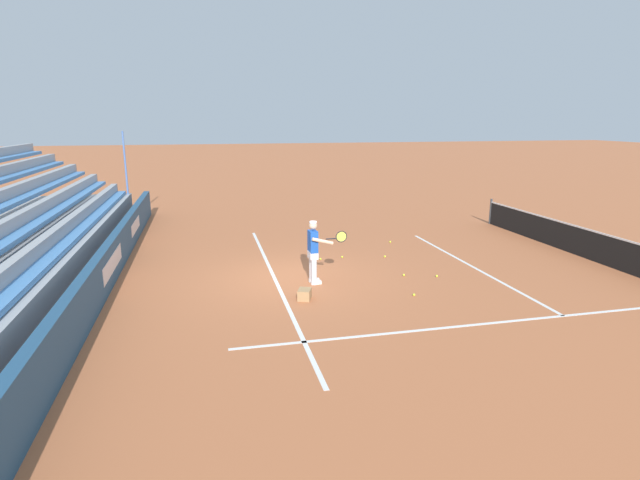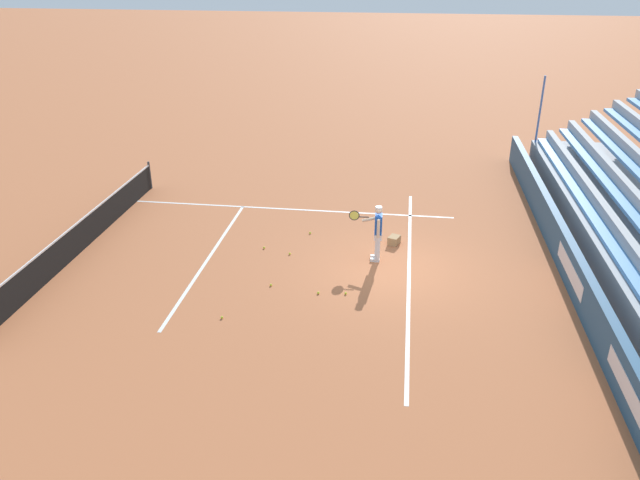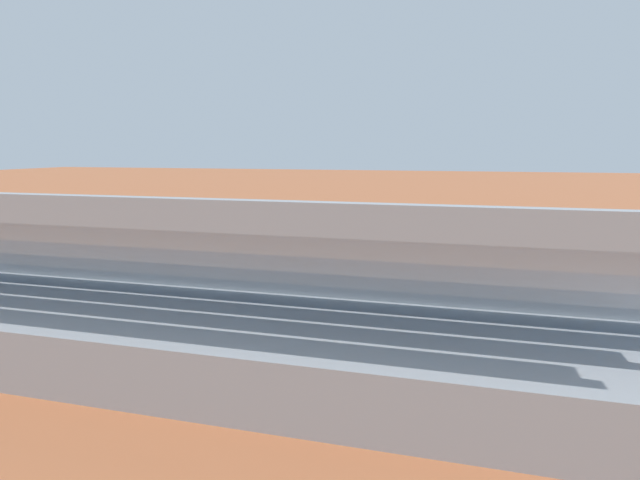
# 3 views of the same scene
# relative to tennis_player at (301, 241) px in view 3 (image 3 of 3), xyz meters

# --- Properties ---
(ground_plane) EXTENTS (160.00, 160.00, 0.00)m
(ground_plane) POSITION_rel_tennis_player_xyz_m (-0.54, -0.49, -0.89)
(ground_plane) COLOR #B7663D
(court_baseline_white) EXTENTS (12.00, 0.10, 0.01)m
(court_baseline_white) POSITION_rel_tennis_player_xyz_m (-0.54, -0.99, -0.89)
(court_baseline_white) COLOR white
(court_baseline_white) RESTS_ON ground
(court_sideline_white) EXTENTS (0.10, 12.00, 0.01)m
(court_sideline_white) POSITION_rel_tennis_player_xyz_m (3.57, 3.51, -0.89)
(court_sideline_white) COLOR white
(court_sideline_white) RESTS_ON ground
(court_service_line_white) EXTENTS (8.22, 0.10, 0.01)m
(court_service_line_white) POSITION_rel_tennis_player_xyz_m (-0.54, 5.01, -0.89)
(court_service_line_white) COLOR white
(court_service_line_white) RESTS_ON ground
(back_wall_sponsor_board) EXTENTS (22.12, 0.25, 1.10)m
(back_wall_sponsor_board) POSITION_rel_tennis_player_xyz_m (-0.55, -5.39, -0.34)
(back_wall_sponsor_board) COLOR navy
(back_wall_sponsor_board) RESTS_ON ground
(bleacher_stand) EXTENTS (21.01, 4.00, 3.85)m
(bleacher_stand) POSITION_rel_tennis_player_xyz_m (-0.54, -8.02, -0.10)
(bleacher_stand) COLOR #9EA3A8
(bleacher_stand) RESTS_ON ground
(tennis_player) EXTENTS (0.58, 1.01, 1.71)m
(tennis_player) POSITION_rel_tennis_player_xyz_m (0.00, 0.00, 0.00)
(tennis_player) COLOR silver
(tennis_player) RESTS_ON ground
(ball_box_cardboard) EXTENTS (0.48, 0.42, 0.26)m
(ball_box_cardboard) POSITION_rel_tennis_player_xyz_m (1.18, -0.50, -0.76)
(ball_box_cardboard) COLOR #A87F51
(ball_box_cardboard) RESTS_ON ground
(tennis_ball_near_player) EXTENTS (0.07, 0.07, 0.07)m
(tennis_ball_near_player) POSITION_rel_tennis_player_xyz_m (-3.83, 3.67, -0.86)
(tennis_ball_near_player) COLOR #CCE533
(tennis_ball_near_player) RESTS_ON ground
(tennis_ball_far_right) EXTENTS (0.07, 0.07, 0.07)m
(tennis_ball_far_right) POSITION_rel_tennis_player_xyz_m (-0.03, 2.63, -0.86)
(tennis_ball_far_right) COLOR #CCE533
(tennis_ball_far_right) RESTS_ON ground
(tennis_ball_far_left) EXTENTS (0.07, 0.07, 0.07)m
(tennis_ball_far_left) POSITION_rel_tennis_player_xyz_m (-2.19, 0.69, -0.86)
(tennis_ball_far_left) COLOR #CCE533
(tennis_ball_far_left) RESTS_ON ground
(tennis_ball_toward_net) EXTENTS (0.07, 0.07, 0.07)m
(tennis_ball_toward_net) POSITION_rel_tennis_player_xyz_m (0.28, 3.49, -0.86)
(tennis_ball_toward_net) COLOR #CCE533
(tennis_ball_toward_net) RESTS_ON ground
(tennis_ball_on_baseline) EXTENTS (0.07, 0.07, 0.07)m
(tennis_ball_on_baseline) POSITION_rel_tennis_player_xyz_m (-2.27, 1.43, -0.86)
(tennis_ball_on_baseline) COLOR #CCE533
(tennis_ball_on_baseline) RESTS_ON ground
(tennis_ball_by_box) EXTENTS (0.07, 0.07, 0.07)m
(tennis_ball_by_box) POSITION_rel_tennis_player_xyz_m (1.57, 2.24, -0.86)
(tennis_ball_by_box) COLOR #CCE533
(tennis_ball_by_box) RESTS_ON ground
(tennis_ball_midcourt) EXTENTS (0.07, 0.07, 0.07)m
(tennis_ball_midcourt) POSITION_rel_tennis_player_xyz_m (-2.02, 2.79, -0.86)
(tennis_ball_midcourt) COLOR #CCE533
(tennis_ball_midcourt) RESTS_ON ground
(tennis_net) EXTENTS (11.09, 0.09, 1.07)m
(tennis_net) POSITION_rel_tennis_player_xyz_m (-0.54, 9.02, -0.40)
(tennis_net) COLOR #33383D
(tennis_net) RESTS_ON ground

